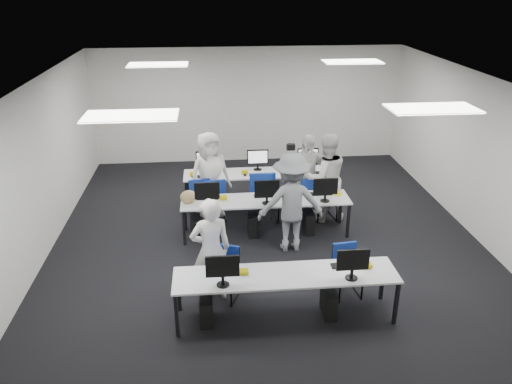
{
  "coord_description": "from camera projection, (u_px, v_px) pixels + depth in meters",
  "views": [
    {
      "loc": [
        -0.99,
        -8.36,
        4.63
      ],
      "look_at": [
        -0.21,
        -0.05,
        1.0
      ],
      "focal_mm": 35.0,
      "sensor_mm": 36.0,
      "label": 1
    }
  ],
  "objects": [
    {
      "name": "room",
      "position": [
        267.0,
        165.0,
        8.97
      ],
      "size": [
        9.0,
        9.02,
        3.0
      ],
      "color": "black",
      "rests_on": "ground"
    },
    {
      "name": "ceiling_panels",
      "position": [
        268.0,
        82.0,
        8.37
      ],
      "size": [
        5.2,
        4.6,
        0.02
      ],
      "color": "white",
      "rests_on": "room"
    },
    {
      "name": "desk_front",
      "position": [
        286.0,
        277.0,
        7.1
      ],
      "size": [
        3.2,
        0.7,
        0.73
      ],
      "color": "silver",
      "rests_on": "ground"
    },
    {
      "name": "desk_mid",
      "position": [
        266.0,
        202.0,
        9.48
      ],
      "size": [
        3.2,
        0.7,
        0.73
      ],
      "color": "silver",
      "rests_on": "ground"
    },
    {
      "name": "desk_back",
      "position": [
        258.0,
        175.0,
        10.75
      ],
      "size": [
        3.2,
        0.7,
        0.73
      ],
      "color": "silver",
      "rests_on": "ground"
    },
    {
      "name": "equipment_front",
      "position": [
        272.0,
        298.0,
        7.2
      ],
      "size": [
        2.51,
        0.41,
        1.19
      ],
      "color": "#0B1D98",
      "rests_on": "desk_front"
    },
    {
      "name": "equipment_mid",
      "position": [
        256.0,
        218.0,
        9.57
      ],
      "size": [
        2.91,
        0.41,
        1.19
      ],
      "color": "white",
      "rests_on": "desk_mid"
    },
    {
      "name": "equipment_back",
      "position": [
        267.0,
        188.0,
        10.92
      ],
      "size": [
        2.91,
        0.41,
        1.19
      ],
      "color": "white",
      "rests_on": "desk_back"
    },
    {
      "name": "chair_0",
      "position": [
        224.0,
        282.0,
        7.73
      ],
      "size": [
        0.54,
        0.56,
        0.83
      ],
      "rotation": [
        0.0,
        0.0,
        -0.38
      ],
      "color": "navy",
      "rests_on": "ground"
    },
    {
      "name": "chair_1",
      "position": [
        346.0,
        279.0,
        7.82
      ],
      "size": [
        0.45,
        0.48,
        0.82
      ],
      "rotation": [
        0.0,
        0.0,
        0.11
      ],
      "color": "navy",
      "rests_on": "ground"
    },
    {
      "name": "chair_2",
      "position": [
        202.0,
        212.0,
        9.99
      ],
      "size": [
        0.51,
        0.55,
        0.91
      ],
      "rotation": [
        0.0,
        0.0,
        0.15
      ],
      "color": "navy",
      "rests_on": "ground"
    },
    {
      "name": "chair_3",
      "position": [
        266.0,
        206.0,
        10.23
      ],
      "size": [
        0.48,
        0.52,
        0.93
      ],
      "rotation": [
        0.0,
        0.0,
        0.06
      ],
      "color": "navy",
      "rests_on": "ground"
    },
    {
      "name": "chair_4",
      "position": [
        324.0,
        205.0,
        10.28
      ],
      "size": [
        0.5,
        0.54,
        0.9
      ],
      "rotation": [
        0.0,
        0.0,
        0.13
      ],
      "color": "navy",
      "rests_on": "ground"
    },
    {
      "name": "chair_5",
      "position": [
        214.0,
        205.0,
        10.26
      ],
      "size": [
        0.52,
        0.55,
        0.91
      ],
      "rotation": [
        0.0,
        0.0,
        0.15
      ],
      "color": "navy",
      "rests_on": "ground"
    },
    {
      "name": "chair_6",
      "position": [
        261.0,
        200.0,
        10.43
      ],
      "size": [
        0.52,
        0.56,
        0.99
      ],
      "rotation": [
        0.0,
        0.0,
        -0.08
      ],
      "color": "navy",
      "rests_on": "ground"
    },
    {
      "name": "chair_7",
      "position": [
        309.0,
        202.0,
        10.4
      ],
      "size": [
        0.45,
        0.49,
        0.89
      ],
      "rotation": [
        0.0,
        0.0,
        -0.03
      ],
      "color": "navy",
      "rests_on": "ground"
    },
    {
      "name": "handbag",
      "position": [
        188.0,
        197.0,
        9.25
      ],
      "size": [
        0.35,
        0.27,
        0.26
      ],
      "primitive_type": "ellipsoid",
      "rotation": [
        0.0,
        0.0,
        0.26
      ],
      "color": "tan",
      "rests_on": "desk_mid"
    },
    {
      "name": "student_0",
      "position": [
        211.0,
        250.0,
        7.47
      ],
      "size": [
        0.69,
        0.53,
        1.7
      ],
      "primitive_type": "imported",
      "rotation": [
        0.0,
        0.0,
        3.35
      ],
      "color": "beige",
      "rests_on": "ground"
    },
    {
      "name": "student_1",
      "position": [
        326.0,
        177.0,
        9.99
      ],
      "size": [
        0.94,
        0.76,
        1.83
      ],
      "primitive_type": "imported",
      "rotation": [
        0.0,
        0.0,
        3.22
      ],
      "color": "beige",
      "rests_on": "ground"
    },
    {
      "name": "student_2",
      "position": [
        210.0,
        175.0,
        10.17
      ],
      "size": [
        1.03,
        0.88,
        1.79
      ],
      "primitive_type": "imported",
      "rotation": [
        0.0,
        0.0,
        0.42
      ],
      "color": "beige",
      "rests_on": "ground"
    },
    {
      "name": "student_3",
      "position": [
        306.0,
        176.0,
        10.15
      ],
      "size": [
        1.11,
        0.68,
        1.76
      ],
      "primitive_type": "imported",
      "rotation": [
        0.0,
        0.0,
        0.26
      ],
      "color": "beige",
      "rests_on": "ground"
    },
    {
      "name": "photographer",
      "position": [
        291.0,
        203.0,
        8.87
      ],
      "size": [
        1.21,
        0.72,
        1.84
      ],
      "primitive_type": "imported",
      "rotation": [
        0.0,
        0.0,
        3.17
      ],
      "color": "slate",
      "rests_on": "ground"
    },
    {
      "name": "dslr_camera",
      "position": [
        291.0,
        147.0,
        8.64
      ],
      "size": [
        0.15,
        0.18,
        0.1
      ],
      "primitive_type": "cube",
      "rotation": [
        0.0,
        0.0,
        3.17
      ],
      "color": "black",
      "rests_on": "photographer"
    }
  ]
}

